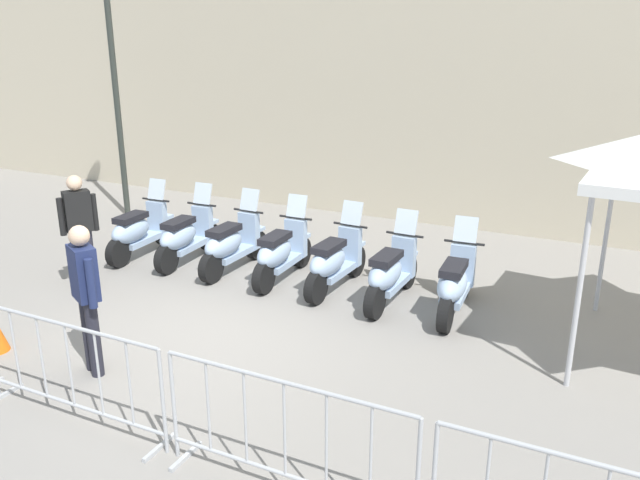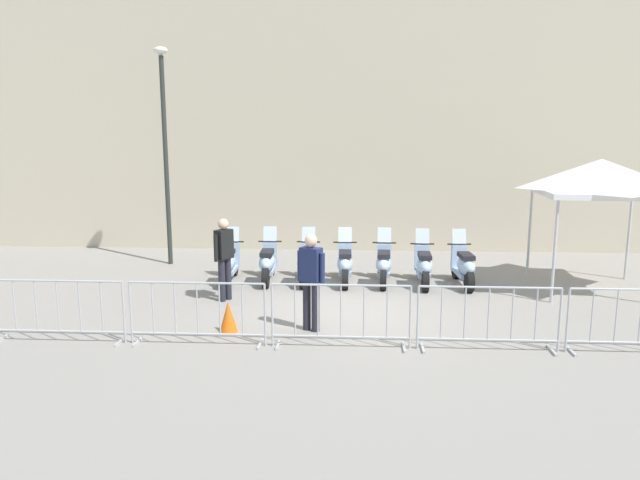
# 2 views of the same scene
# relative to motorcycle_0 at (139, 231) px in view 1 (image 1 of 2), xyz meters

# --- Properties ---
(ground_plane) EXTENTS (120.00, 120.00, 0.00)m
(ground_plane) POSITION_rel_motorcycle_0_xyz_m (2.84, -1.93, -0.45)
(ground_plane) COLOR gray
(motorcycle_0) EXTENTS (0.58, 1.73, 1.24)m
(motorcycle_0) POSITION_rel_motorcycle_0_xyz_m (0.00, 0.00, 0.00)
(motorcycle_0) COLOR black
(motorcycle_0) RESTS_ON ground
(motorcycle_1) EXTENTS (0.58, 1.73, 1.24)m
(motorcycle_1) POSITION_rel_motorcycle_0_xyz_m (0.89, 0.16, 0.00)
(motorcycle_1) COLOR black
(motorcycle_1) RESTS_ON ground
(motorcycle_2) EXTENTS (0.56, 1.72, 1.24)m
(motorcycle_2) POSITION_rel_motorcycle_0_xyz_m (1.79, 0.21, 0.00)
(motorcycle_2) COLOR black
(motorcycle_2) RESTS_ON ground
(motorcycle_3) EXTENTS (0.56, 1.73, 1.24)m
(motorcycle_3) POSITION_rel_motorcycle_0_xyz_m (2.70, 0.26, 0.00)
(motorcycle_3) COLOR black
(motorcycle_3) RESTS_ON ground
(motorcycle_4) EXTENTS (0.56, 1.72, 1.24)m
(motorcycle_4) POSITION_rel_motorcycle_0_xyz_m (3.59, 0.33, 0.00)
(motorcycle_4) COLOR black
(motorcycle_4) RESTS_ON ground
(motorcycle_5) EXTENTS (0.56, 1.72, 1.24)m
(motorcycle_5) POSITION_rel_motorcycle_0_xyz_m (4.50, 0.30, 0.00)
(motorcycle_5) COLOR black
(motorcycle_5) RESTS_ON ground
(motorcycle_6) EXTENTS (0.60, 1.72, 1.24)m
(motorcycle_6) POSITION_rel_motorcycle_0_xyz_m (5.41, 0.37, 0.00)
(motorcycle_6) COLOR black
(motorcycle_6) RESTS_ON ground
(barrier_segment_2) EXTENTS (2.27, 0.58, 1.07)m
(barrier_segment_2) POSITION_rel_motorcycle_0_xyz_m (2.98, -3.86, 0.07)
(barrier_segment_2) COLOR #B2B5B7
(barrier_segment_2) RESTS_ON ground
(barrier_segment_3) EXTENTS (2.27, 0.58, 1.07)m
(barrier_segment_3) POSITION_rel_motorcycle_0_xyz_m (5.33, -3.70, 0.07)
(barrier_segment_3) COLOR #B2B5B7
(barrier_segment_3) RESTS_ON ground
(street_lamp) EXTENTS (0.36, 0.36, 5.61)m
(street_lamp) POSITION_rel_motorcycle_0_xyz_m (-2.13, 1.77, 2.94)
(street_lamp) COLOR #2D332D
(street_lamp) RESTS_ON ground
(officer_near_row_end) EXTENTS (0.36, 0.50, 1.73)m
(officer_near_row_end) POSITION_rel_motorcycle_0_xyz_m (0.33, -1.44, 0.53)
(officer_near_row_end) COLOR #23232D
(officer_near_row_end) RESTS_ON ground
(officer_mid_plaza) EXTENTS (0.51, 0.35, 1.73)m
(officer_mid_plaza) POSITION_rel_motorcycle_0_xyz_m (2.38, -3.10, 0.53)
(officer_mid_plaza) COLOR #23232D
(officer_mid_plaza) RESTS_ON ground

